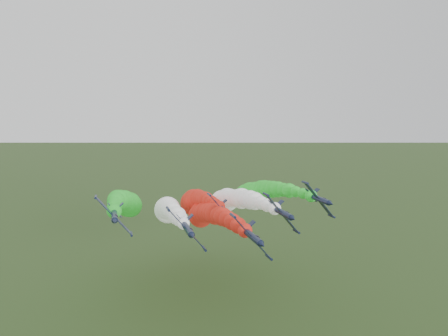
# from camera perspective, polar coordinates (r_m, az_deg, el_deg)

# --- Properties ---
(jet_lead) EXTENTS (14.04, 84.96, 21.45)m
(jet_lead) POSITION_cam_1_polar(r_m,az_deg,el_deg) (131.40, -2.46, -6.04)
(jet_lead) COLOR #111833
(jet_lead) RESTS_ON ground
(jet_inner_left) EXTENTS (13.75, 84.68, 21.17)m
(jet_inner_left) POSITION_cam_1_polar(r_m,az_deg,el_deg) (137.15, -7.30, -5.48)
(jet_inner_left) COLOR #111833
(jet_inner_left) RESTS_ON ground
(jet_inner_right) EXTENTS (13.94, 84.86, 21.35)m
(jet_inner_right) POSITION_cam_1_polar(r_m,az_deg,el_deg) (140.85, 0.48, -4.37)
(jet_inner_right) COLOR #111833
(jet_inner_right) RESTS_ON ground
(jet_outer_left) EXTENTS (14.12, 85.05, 21.54)m
(jet_outer_left) POSITION_cam_1_polar(r_m,az_deg,el_deg) (146.83, -12.78, -4.49)
(jet_outer_left) COLOR #111833
(jet_outer_left) RESTS_ON ground
(jet_outer_right) EXTENTS (13.85, 84.77, 21.26)m
(jet_outer_right) POSITION_cam_1_polar(r_m,az_deg,el_deg) (152.56, 3.96, -3.34)
(jet_outer_right) COLOR #111833
(jet_outer_right) RESTS_ON ground
(jet_trail) EXTENTS (14.57, 85.49, 21.98)m
(jet_trail) POSITION_cam_1_polar(r_m,az_deg,el_deg) (161.21, -3.91, -4.33)
(jet_trail) COLOR #111833
(jet_trail) RESTS_ON ground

